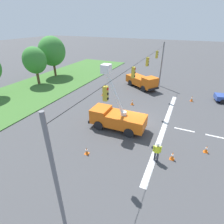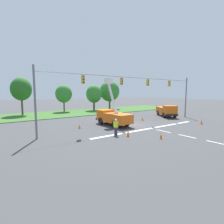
# 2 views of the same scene
# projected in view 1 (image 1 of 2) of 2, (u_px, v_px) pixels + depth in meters

# --- Properties ---
(ground_plane) EXTENTS (200.00, 200.00, 0.00)m
(ground_plane) POSITION_uv_depth(u_px,v_px,m) (137.00, 119.00, 20.09)
(ground_plane) COLOR #424244
(grass_verge) EXTENTS (56.00, 12.00, 0.10)m
(grass_verge) POSITION_uv_depth(u_px,v_px,m) (23.00, 95.00, 26.66)
(grass_verge) COLOR #3D6B2D
(grass_verge) RESTS_ON ground
(lane_markings) EXTENTS (17.60, 15.25, 0.01)m
(lane_markings) POSITION_uv_depth(u_px,v_px,m) (179.00, 129.00, 18.38)
(lane_markings) COLOR silver
(lane_markings) RESTS_ON ground
(signal_gantry) EXTENTS (26.20, 0.33, 7.20)m
(signal_gantry) POSITION_uv_depth(u_px,v_px,m) (140.00, 81.00, 18.01)
(signal_gantry) COLOR slate
(signal_gantry) RESTS_ON ground
(tree_east) EXTENTS (3.76, 4.02, 6.39)m
(tree_east) POSITION_uv_depth(u_px,v_px,m) (35.00, 60.00, 29.43)
(tree_east) COLOR brown
(tree_east) RESTS_ON ground
(tree_far_east) EXTENTS (5.56, 4.74, 7.64)m
(tree_far_east) POSITION_uv_depth(u_px,v_px,m) (52.00, 51.00, 33.72)
(tree_far_east) COLOR brown
(tree_far_east) RESTS_ON ground
(utility_truck_bucket_lift) EXTENTS (2.40, 5.82, 6.58)m
(utility_truck_bucket_lift) POSITION_uv_depth(u_px,v_px,m) (117.00, 117.00, 17.91)
(utility_truck_bucket_lift) COLOR orange
(utility_truck_bucket_lift) RESTS_ON ground
(utility_truck_support_near) EXTENTS (5.26, 6.26, 2.21)m
(utility_truck_support_near) POSITION_uv_depth(u_px,v_px,m) (142.00, 81.00, 29.09)
(utility_truck_support_near) COLOR orange
(utility_truck_support_near) RESTS_ON ground
(road_worker) EXTENTS (0.32, 0.64, 1.77)m
(road_worker) POSITION_uv_depth(u_px,v_px,m) (157.00, 151.00, 13.73)
(road_worker) COLOR #383842
(road_worker) RESTS_ON ground
(traffic_cone_foreground_left) EXTENTS (0.36, 0.36, 0.70)m
(traffic_cone_foreground_left) POSITION_uv_depth(u_px,v_px,m) (206.00, 149.00, 14.95)
(traffic_cone_foreground_left) COLOR orange
(traffic_cone_foreground_left) RESTS_ON ground
(traffic_cone_foreground_right) EXTENTS (0.36, 0.36, 0.77)m
(traffic_cone_foreground_right) POSITION_uv_depth(u_px,v_px,m) (173.00, 156.00, 14.15)
(traffic_cone_foreground_right) COLOR orange
(traffic_cone_foreground_right) RESTS_ON ground
(traffic_cone_mid_left) EXTENTS (0.36, 0.36, 0.69)m
(traffic_cone_mid_left) POSITION_uv_depth(u_px,v_px,m) (87.00, 151.00, 14.75)
(traffic_cone_mid_left) COLOR orange
(traffic_cone_mid_left) RESTS_ON ground
(traffic_cone_mid_right) EXTENTS (0.36, 0.36, 0.79)m
(traffic_cone_mid_right) POSITION_uv_depth(u_px,v_px,m) (132.00, 102.00, 23.44)
(traffic_cone_mid_right) COLOR orange
(traffic_cone_mid_right) RESTS_ON ground
(traffic_cone_near_bucket) EXTENTS (0.36, 0.36, 0.76)m
(traffic_cone_near_bucket) POSITION_uv_depth(u_px,v_px,m) (103.00, 93.00, 26.37)
(traffic_cone_near_bucket) COLOR orange
(traffic_cone_near_bucket) RESTS_ON ground
(traffic_cone_lane_edge_a) EXTENTS (0.36, 0.36, 0.80)m
(traffic_cone_lane_edge_a) POSITION_uv_depth(u_px,v_px,m) (192.00, 99.00, 24.48)
(traffic_cone_lane_edge_a) COLOR orange
(traffic_cone_lane_edge_a) RESTS_ON ground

